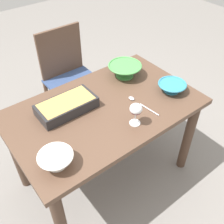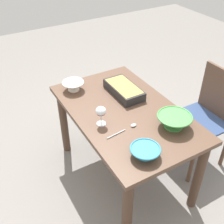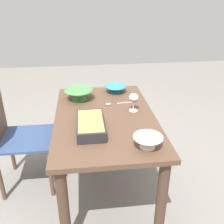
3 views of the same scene
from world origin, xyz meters
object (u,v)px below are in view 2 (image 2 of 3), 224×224
at_px(mixing_bowl, 145,151).
at_px(serving_bowl, 174,121).
at_px(small_bowl, 73,85).
at_px(dining_table, 124,123).
at_px(chair, 206,115).
at_px(wine_glass, 101,112).
at_px(casserole_dish, 124,89).
at_px(serving_spoon, 128,128).

xyz_separation_m(mixing_bowl, serving_bowl, (-0.14, 0.34, 0.02)).
relative_size(mixing_bowl, small_bowl, 1.06).
bearing_deg(dining_table, small_bowl, -154.67).
height_order(chair, serving_bowl, chair).
relative_size(chair, wine_glass, 6.10).
height_order(mixing_bowl, small_bowl, small_bowl).
distance_m(dining_table, chair, 0.77).
distance_m(casserole_dish, mixing_bowl, 0.73).
bearing_deg(small_bowl, dining_table, 25.33).
bearing_deg(serving_bowl, wine_glass, -122.90).
bearing_deg(chair, mixing_bowl, -70.96).
xyz_separation_m(mixing_bowl, serving_spoon, (-0.27, 0.05, -0.03)).
bearing_deg(wine_glass, serving_bowl, 57.10).
distance_m(casserole_dish, small_bowl, 0.43).
distance_m(small_bowl, serving_spoon, 0.68).
bearing_deg(casserole_dish, dining_table, -29.68).
relative_size(casserole_dish, serving_spoon, 1.46).
distance_m(chair, small_bowl, 1.18).
relative_size(small_bowl, serving_bowl, 0.74).
bearing_deg(chair, casserole_dish, -120.30).
relative_size(wine_glass, serving_bowl, 0.60).
relative_size(mixing_bowl, serving_spoon, 0.77).
bearing_deg(serving_bowl, chair, 107.40).
bearing_deg(mixing_bowl, casserole_dish, 158.64).
bearing_deg(dining_table, mixing_bowl, -17.35).
distance_m(mixing_bowl, serving_bowl, 0.37).
bearing_deg(serving_spoon, chair, 92.43).
distance_m(wine_glass, serving_spoon, 0.22).
relative_size(wine_glass, mixing_bowl, 0.76).
xyz_separation_m(chair, wine_glass, (-0.11, -0.98, 0.32)).
bearing_deg(chair, serving_spoon, -87.57).
bearing_deg(serving_bowl, dining_table, -149.60).
height_order(chair, small_bowl, chair).
relative_size(casserole_dish, mixing_bowl, 1.91).
bearing_deg(serving_spoon, wine_glass, -136.60).
height_order(wine_glass, serving_bowl, wine_glass).
height_order(wine_glass, mixing_bowl, wine_glass).
distance_m(wine_glass, casserole_dish, 0.44).
xyz_separation_m(mixing_bowl, small_bowl, (-0.94, -0.07, 0.01)).
bearing_deg(dining_table, wine_glass, -76.74).
relative_size(dining_table, casserole_dish, 3.33).
xyz_separation_m(casserole_dish, mixing_bowl, (0.68, -0.26, -0.00)).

